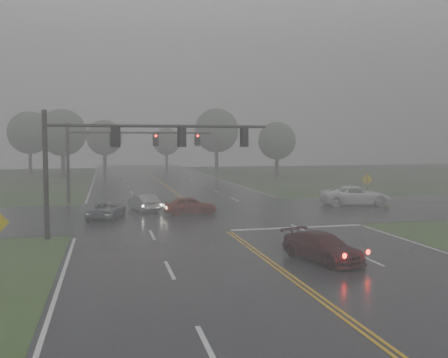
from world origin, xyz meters
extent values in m
plane|color=#2B481E|center=(0.00, 0.00, 0.00)|extent=(180.00, 180.00, 0.00)
cube|color=black|center=(0.00, 20.00, 0.00)|extent=(18.00, 160.00, 0.02)
cube|color=black|center=(0.00, 22.00, 0.00)|extent=(120.00, 14.00, 0.02)
cube|color=silver|center=(4.50, 14.40, 0.00)|extent=(8.50, 0.50, 0.01)
imported|color=#35090B|center=(2.35, 6.04, 0.00)|extent=(2.99, 4.62, 1.25)
imported|color=maroon|center=(-1.05, 21.57, 0.00)|extent=(3.88, 1.58, 1.32)
imported|color=#95989C|center=(-4.25, 24.16, 0.00)|extent=(2.35, 4.11, 1.28)
imported|color=slate|center=(-7.03, 21.17, 0.00)|extent=(3.07, 4.59, 1.17)
imported|color=white|center=(13.33, 23.63, 0.00)|extent=(6.16, 3.58, 1.61)
cylinder|color=black|center=(-10.20, 14.29, 3.53)|extent=(0.27, 0.27, 7.05)
cylinder|color=black|center=(-10.20, 14.29, 6.27)|extent=(0.18, 0.18, 0.78)
cylinder|color=black|center=(-3.95, 14.29, 6.22)|extent=(12.50, 0.18, 0.18)
cube|color=black|center=(-6.45, 14.29, 5.63)|extent=(0.33, 0.27, 1.03)
cube|color=black|center=(-6.45, 14.44, 5.63)|extent=(0.54, 0.03, 1.22)
cube|color=black|center=(-2.70, 14.29, 5.63)|extent=(0.33, 0.27, 1.03)
cube|color=black|center=(-2.70, 14.44, 5.63)|extent=(0.54, 0.03, 1.22)
cube|color=black|center=(1.05, 14.29, 5.63)|extent=(0.33, 0.27, 1.03)
cube|color=black|center=(1.05, 14.44, 5.63)|extent=(0.54, 0.03, 1.22)
cylinder|color=black|center=(-10.20, 30.42, 3.48)|extent=(0.27, 0.27, 6.95)
cylinder|color=black|center=(-10.20, 30.42, 6.18)|extent=(0.17, 0.17, 0.77)
cylinder|color=black|center=(-3.92, 30.42, 6.13)|extent=(12.57, 0.17, 0.17)
cube|color=black|center=(-6.43, 30.42, 5.55)|extent=(0.33, 0.27, 1.01)
cube|color=black|center=(-6.43, 30.57, 5.55)|extent=(0.53, 0.03, 1.21)
cylinder|color=#FF0C05|center=(-6.43, 30.26, 5.87)|extent=(0.21, 0.06, 0.21)
cube|color=black|center=(-2.66, 30.42, 5.55)|extent=(0.33, 0.27, 1.01)
cube|color=black|center=(-2.66, 30.57, 5.55)|extent=(0.53, 0.03, 1.21)
cylinder|color=#FF0C05|center=(-2.66, 30.26, 5.87)|extent=(0.21, 0.06, 0.21)
cube|color=black|center=(1.11, 30.42, 5.55)|extent=(0.33, 0.27, 1.01)
cube|color=black|center=(1.11, 30.57, 5.55)|extent=(0.53, 0.03, 1.21)
cylinder|color=#FF0C05|center=(1.11, 30.26, 5.87)|extent=(0.21, 0.06, 0.21)
cylinder|color=black|center=(14.67, 24.14, 1.06)|extent=(0.07, 0.07, 2.11)
cube|color=gold|center=(14.67, 24.17, 2.11)|extent=(1.10, 0.21, 1.11)
cylinder|color=#382C24|center=(-13.17, 62.20, 1.94)|extent=(0.61, 0.61, 3.88)
sphere|color=#3E5136|center=(-13.17, 62.20, 6.68)|extent=(6.89, 6.89, 6.89)
cylinder|color=#382C24|center=(11.14, 67.92, 2.10)|extent=(0.60, 0.60, 4.19)
sphere|color=#3E5136|center=(11.14, 67.92, 7.22)|extent=(7.45, 7.45, 7.45)
cylinder|color=#382C24|center=(-7.26, 76.42, 1.76)|extent=(0.63, 0.63, 3.53)
sphere|color=#3E5136|center=(-7.26, 76.42, 6.08)|extent=(6.27, 6.27, 6.27)
cylinder|color=#382C24|center=(17.98, 56.85, 1.59)|extent=(0.55, 0.55, 3.18)
sphere|color=#3E5136|center=(17.98, 56.85, 5.48)|extent=(5.65, 5.65, 5.65)
cylinder|color=#382C24|center=(-19.26, 73.38, 1.98)|extent=(0.55, 0.55, 3.96)
sphere|color=#3E5136|center=(-19.26, 73.38, 6.83)|extent=(7.05, 7.05, 7.05)
cylinder|color=#382C24|center=(5.07, 88.23, 1.57)|extent=(0.58, 0.58, 3.13)
sphere|color=#3E5136|center=(5.07, 88.23, 5.39)|extent=(5.57, 5.57, 5.57)
camera|label=1|loc=(-6.96, -14.29, 5.33)|focal=40.00mm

